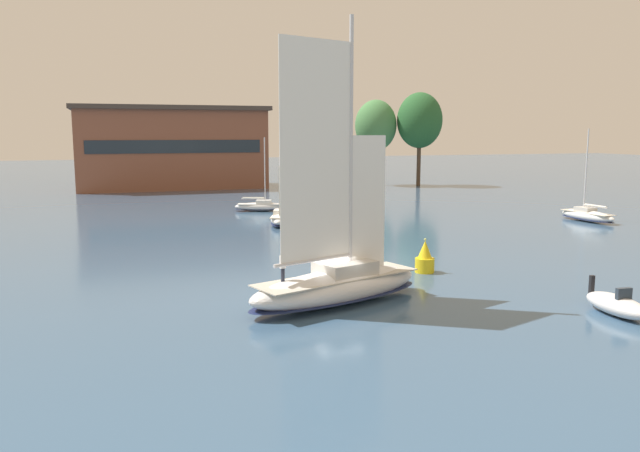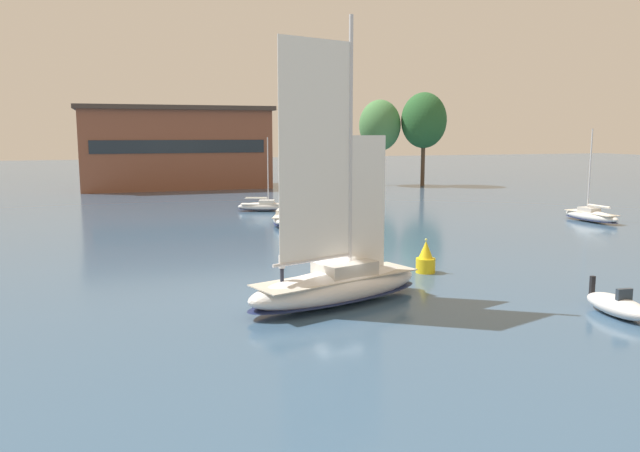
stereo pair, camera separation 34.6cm
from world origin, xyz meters
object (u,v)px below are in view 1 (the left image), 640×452
at_px(tree_shore_left, 376,126).
at_px(sailboat_moored_far_slip, 261,206).
at_px(sailboat_moored_mid_channel, 282,216).
at_px(channel_buoy, 425,259).
at_px(sailboat_main, 338,282).
at_px(tree_shore_center, 420,121).
at_px(sailboat_moored_near_marina, 587,215).
at_px(motor_tender, 617,305).

height_order(tree_shore_left, sailboat_moored_far_slip, tree_shore_left).
distance_m(sailboat_moored_mid_channel, channel_buoy, 25.10).
bearing_deg(sailboat_main, sailboat_moored_far_slip, 82.57).
height_order(tree_shore_center, sailboat_main, tree_shore_center).
distance_m(sailboat_moored_near_marina, channel_buoy, 32.47).
bearing_deg(motor_tender, sailboat_moored_mid_channel, 102.23).
bearing_deg(tree_shore_left, sailboat_main, -115.04).
distance_m(tree_shore_center, sailboat_main, 79.65).
distance_m(tree_shore_left, sailboat_main, 78.89).
distance_m(tree_shore_left, channel_buoy, 70.80).
relative_size(sailboat_moored_near_marina, sailboat_moored_far_slip, 1.11).
bearing_deg(tree_shore_left, sailboat_moored_far_slip, -133.06).
xyz_separation_m(sailboat_main, sailboat_moored_near_marina, (36.25, 21.81, -0.54)).
xyz_separation_m(sailboat_moored_near_marina, motor_tender, (-23.29, -28.41, -0.14)).
bearing_deg(motor_tender, sailboat_moored_far_slip, 99.01).
bearing_deg(sailboat_moored_mid_channel, sailboat_main, -99.31).
bearing_deg(channel_buoy, tree_shore_center, 62.94).
bearing_deg(sailboat_moored_mid_channel, sailboat_moored_far_slip, 87.84).
distance_m(tree_shore_left, motor_tender, 80.78).
distance_m(sailboat_moored_near_marina, sailboat_moored_mid_channel, 32.42).
xyz_separation_m(sailboat_moored_near_marina, channel_buoy, (-28.02, -16.40, 0.27)).
height_order(tree_shore_left, sailboat_moored_near_marina, tree_shore_left).
height_order(sailboat_moored_mid_channel, channel_buoy, sailboat_moored_mid_channel).
bearing_deg(sailboat_moored_far_slip, channel_buoy, -85.44).
relative_size(tree_shore_center, sailboat_main, 1.05).
distance_m(sailboat_moored_mid_channel, sailboat_moored_far_slip, 10.97).
bearing_deg(tree_shore_center, motor_tender, -110.07).
relative_size(tree_shore_left, sailboat_moored_far_slip, 1.71).
bearing_deg(sailboat_moored_mid_channel, sailboat_moored_near_marina, -15.17).
relative_size(sailboat_moored_mid_channel, sailboat_moored_far_slip, 1.15).
bearing_deg(channel_buoy, tree_shore_left, 69.19).
bearing_deg(channel_buoy, motor_tender, -68.51).
height_order(tree_shore_left, sailboat_moored_mid_channel, tree_shore_left).
bearing_deg(sailboat_moored_far_slip, sailboat_moored_near_marina, -32.20).
xyz_separation_m(sailboat_moored_mid_channel, channel_buoy, (3.27, -24.88, 0.09)).
height_order(motor_tender, channel_buoy, channel_buoy).
xyz_separation_m(tree_shore_left, tree_shore_center, (7.05, -2.98, 0.86)).
xyz_separation_m(tree_shore_left, sailboat_main, (-33.16, -70.97, -9.34)).
bearing_deg(motor_tender, sailboat_main, 153.01).
bearing_deg(sailboat_moored_far_slip, motor_tender, -80.99).
distance_m(sailboat_moored_mid_channel, motor_tender, 37.75).
bearing_deg(tree_shore_center, sailboat_main, -120.60).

